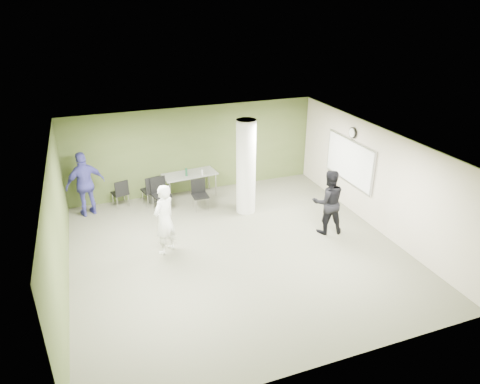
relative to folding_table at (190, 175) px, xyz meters
name	(u,v)px	position (x,y,z in m)	size (l,w,h in m)	color
floor	(237,251)	(0.30, -3.54, -0.75)	(8.00, 8.00, 0.00)	#595946
ceiling	(237,145)	(0.30, -3.54, 2.05)	(8.00, 8.00, 0.00)	white
wall_back	(194,150)	(0.30, 0.46, 0.65)	(8.00, 0.02, 2.80)	#465628
wall_left	(58,230)	(-3.70, -3.54, 0.65)	(0.02, 8.00, 2.80)	#465628
wall_right_cream	(377,179)	(4.30, -3.54, 0.65)	(0.02, 8.00, 2.80)	beige
column	(246,167)	(1.30, -1.54, 0.65)	(0.56, 0.56, 2.80)	silver
whiteboard	(349,161)	(4.22, -2.34, 0.75)	(0.05, 2.30, 1.30)	silver
wall_clock	(353,133)	(4.23, -2.34, 1.60)	(0.06, 0.32, 0.32)	black
folding_table	(190,175)	(0.00, 0.00, 0.00)	(1.74, 0.89, 1.05)	gray
wastebasket	(152,198)	(-1.23, 0.02, -0.61)	(0.24, 0.24, 0.27)	#4C4C4C
chair_back_left	(121,191)	(-2.15, 0.01, -0.23)	(0.55, 0.55, 0.88)	black
chair_back_right	(152,188)	(-1.25, -0.23, -0.17)	(0.60, 0.60, 0.99)	black
chair_table_left	(160,191)	(-1.05, -0.52, -0.17)	(0.58, 0.58, 0.98)	black
chair_table_right	(199,192)	(0.06, -0.88, -0.22)	(0.45, 0.45, 0.91)	black
woman_white	(164,220)	(-1.37, -2.96, 0.16)	(0.66, 0.44, 1.82)	white
man_black	(328,202)	(2.91, -3.46, 0.15)	(0.87, 0.68, 1.80)	black
man_blue	(85,184)	(-3.10, -0.14, 0.22)	(1.13, 0.47, 1.92)	#413F9E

